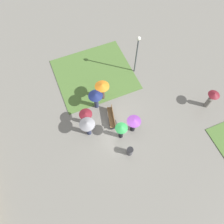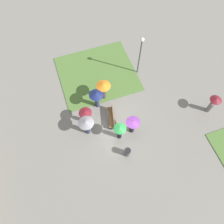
{
  "view_description": "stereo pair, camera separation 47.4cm",
  "coord_description": "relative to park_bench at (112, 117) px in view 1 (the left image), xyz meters",
  "views": [
    {
      "loc": [
        6.26,
        -3.23,
        16.23
      ],
      "look_at": [
        -1.27,
        -0.1,
        0.74
      ],
      "focal_mm": 35.0,
      "sensor_mm": 36.0,
      "label": 1
    },
    {
      "loc": [
        6.43,
        -2.78,
        16.23
      ],
      "look_at": [
        -1.27,
        -0.1,
        0.74
      ],
      "focal_mm": 35.0,
      "sensor_mm": 36.0,
      "label": 2
    }
  ],
  "objects": [
    {
      "name": "lone_walker_far_path",
      "position": [
        1.86,
        7.91,
        0.75
      ],
      "size": [
        0.92,
        0.92,
        1.92
      ],
      "rotation": [
        0.0,
        0.0,
        3.15
      ],
      "color": "slate",
      "rests_on": "ground_plane"
    },
    {
      "name": "lawn_patch_near",
      "position": [
        -4.89,
        0.28,
        -0.44
      ],
      "size": [
        6.24,
        6.86,
        0.06
      ],
      "color": "#4C7033",
      "rests_on": "ground_plane"
    },
    {
      "name": "trash_bin",
      "position": [
        3.16,
        0.14,
        -0.06
      ],
      "size": [
        0.48,
        0.48,
        0.83
      ],
      "color": "#4C4C51",
      "rests_on": "ground_plane"
    },
    {
      "name": "ground_plane",
      "position": [
        1.01,
        0.21,
        -0.47
      ],
      "size": [
        90.0,
        90.0,
        0.0
      ],
      "primitive_type": "plane",
      "color": "slate"
    },
    {
      "name": "crowd_person_navy",
      "position": [
        -1.64,
        -0.72,
        0.97
      ],
      "size": [
        1.16,
        1.16,
        1.94
      ],
      "rotation": [
        0.0,
        0.0,
        3.56
      ],
      "color": "#282D47",
      "rests_on": "ground_plane"
    },
    {
      "name": "crowd_person_green",
      "position": [
        1.64,
        0.07,
        0.82
      ],
      "size": [
        0.95,
        0.95,
        1.84
      ],
      "rotation": [
        0.0,
        0.0,
        5.84
      ],
      "color": "black",
      "rests_on": "ground_plane"
    },
    {
      "name": "crowd_person_orange",
      "position": [
        -2.25,
        0.07,
        0.99
      ],
      "size": [
        1.18,
        1.18,
        1.98
      ],
      "rotation": [
        0.0,
        0.0,
        5.05
      ],
      "color": "#47382D",
      "rests_on": "ground_plane"
    },
    {
      "name": "crowd_person_maroon",
      "position": [
        -0.46,
        -1.97,
        0.77
      ],
      "size": [
        1.02,
        1.02,
        1.75
      ],
      "rotation": [
        0.0,
        0.0,
        1.39
      ],
      "color": "#282D47",
      "rests_on": "ground_plane"
    },
    {
      "name": "crowd_person_grey",
      "position": [
        0.42,
        -2.15,
        0.99
      ],
      "size": [
        1.18,
        1.18,
        1.96
      ],
      "rotation": [
        0.0,
        0.0,
        5.1
      ],
      "color": "#282D47",
      "rests_on": "ground_plane"
    },
    {
      "name": "park_bench",
      "position": [
        0.0,
        0.0,
        0.0
      ],
      "size": [
        1.91,
        0.83,
        0.9
      ],
      "rotation": [
        0.0,
        0.0,
        -0.23
      ],
      "color": "brown",
      "rests_on": "ground_plane"
    },
    {
      "name": "crowd_person_purple",
      "position": [
        1.46,
        1.18,
        0.77
      ],
      "size": [
        1.08,
        1.08,
        1.75
      ],
      "rotation": [
        0.0,
        0.0,
        6.19
      ],
      "color": "black",
      "rests_on": "ground_plane"
    },
    {
      "name": "lamp_post",
      "position": [
        -3.85,
        3.85,
        2.2
      ],
      "size": [
        0.32,
        0.32,
        4.13
      ],
      "color": "#474C51",
      "rests_on": "ground_plane"
    }
  ]
}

